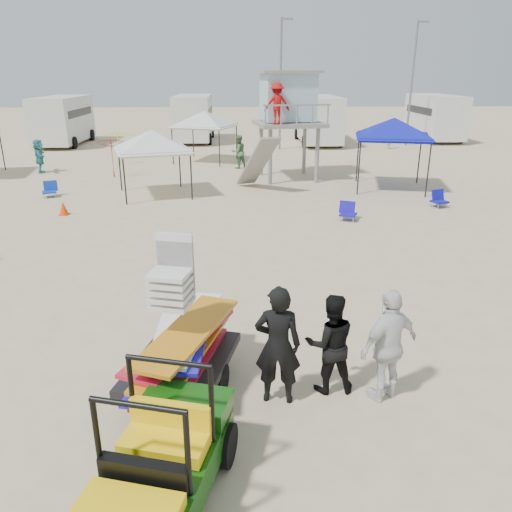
{
  "coord_description": "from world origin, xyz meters",
  "views": [
    {
      "loc": [
        0.13,
        -6.58,
        4.84
      ],
      "look_at": [
        0.5,
        3.0,
        1.3
      ],
      "focal_mm": 35.0,
      "sensor_mm": 36.0,
      "label": 1
    }
  ],
  "objects_px": {
    "utility_cart": "(158,453)",
    "surf_trailer": "(179,339)",
    "canopy_blue": "(394,121)",
    "man_left": "(278,345)",
    "lifeguard_tower": "(287,101)"
  },
  "relations": [
    {
      "from": "utility_cart",
      "to": "surf_trailer",
      "type": "bearing_deg",
      "value": 89.95
    },
    {
      "from": "utility_cart",
      "to": "surf_trailer",
      "type": "height_order",
      "value": "surf_trailer"
    },
    {
      "from": "surf_trailer",
      "to": "canopy_blue",
      "type": "xyz_separation_m",
      "value": [
        7.63,
        14.63,
        1.95
      ]
    },
    {
      "from": "man_left",
      "to": "canopy_blue",
      "type": "xyz_separation_m",
      "value": [
        6.12,
        14.93,
        1.92
      ]
    },
    {
      "from": "utility_cart",
      "to": "man_left",
      "type": "distance_m",
      "value": 2.54
    },
    {
      "from": "utility_cart",
      "to": "canopy_blue",
      "type": "distance_m",
      "value": 18.72
    },
    {
      "from": "canopy_blue",
      "to": "surf_trailer",
      "type": "bearing_deg",
      "value": -117.55
    },
    {
      "from": "lifeguard_tower",
      "to": "canopy_blue",
      "type": "bearing_deg",
      "value": -29.55
    },
    {
      "from": "lifeguard_tower",
      "to": "man_left",
      "type": "bearing_deg",
      "value": -95.85
    },
    {
      "from": "man_left",
      "to": "canopy_blue",
      "type": "height_order",
      "value": "canopy_blue"
    },
    {
      "from": "utility_cart",
      "to": "man_left",
      "type": "relative_size",
      "value": 1.28
    },
    {
      "from": "canopy_blue",
      "to": "man_left",
      "type": "bearing_deg",
      "value": -112.28
    },
    {
      "from": "utility_cart",
      "to": "lifeguard_tower",
      "type": "bearing_deg",
      "value": 80.35
    },
    {
      "from": "lifeguard_tower",
      "to": "utility_cart",
      "type": "bearing_deg",
      "value": -99.65
    },
    {
      "from": "man_left",
      "to": "utility_cart",
      "type": "bearing_deg",
      "value": 59.85
    }
  ]
}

